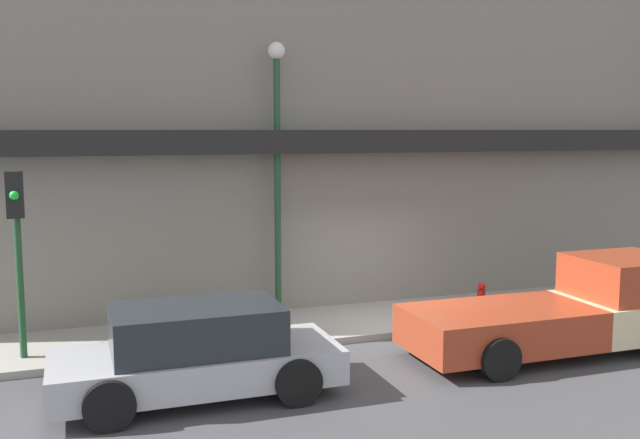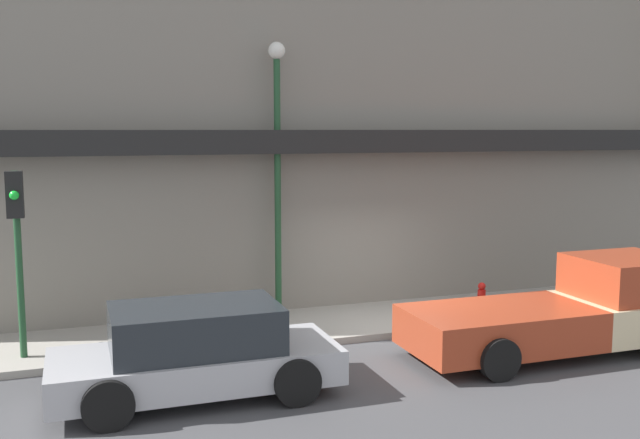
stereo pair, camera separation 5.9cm
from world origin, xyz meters
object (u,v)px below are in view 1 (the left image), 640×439
(parked_car, at_px, (197,352))
(street_lamp, at_px, (277,148))
(pickup_truck, at_px, (570,311))
(fire_hydrant, at_px, (481,299))
(traffic_light, at_px, (17,230))

(parked_car, bearing_deg, street_lamp, 57.29)
(pickup_truck, bearing_deg, parked_car, 178.72)
(fire_hydrant, bearing_deg, pickup_truck, -78.70)
(pickup_truck, distance_m, parked_car, 7.02)
(street_lamp, bearing_deg, parked_car, -122.15)
(street_lamp, distance_m, traffic_light, 5.43)
(pickup_truck, height_order, street_lamp, street_lamp)
(traffic_light, bearing_deg, pickup_truck, -14.18)
(traffic_light, bearing_deg, fire_hydrant, -0.72)
(parked_car, distance_m, fire_hydrant, 6.95)
(fire_hydrant, bearing_deg, parked_car, -160.45)
(parked_car, xyz_separation_m, street_lamp, (2.42, 3.86, 3.04))
(parked_car, bearing_deg, fire_hydrant, 18.99)
(pickup_truck, distance_m, fire_hydrant, 2.39)
(pickup_truck, bearing_deg, fire_hydrant, 100.02)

